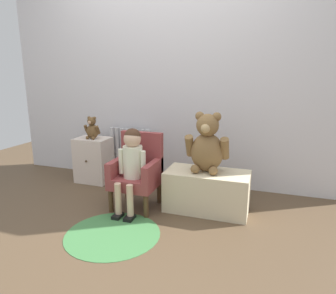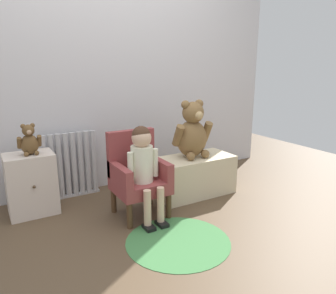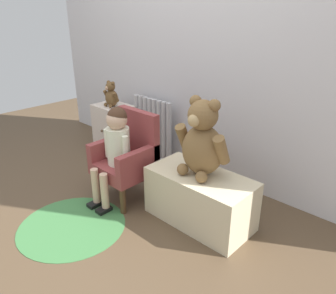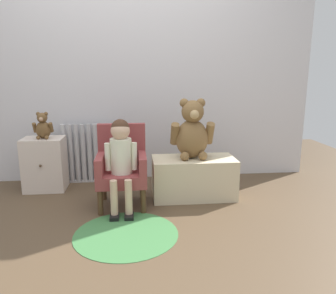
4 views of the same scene
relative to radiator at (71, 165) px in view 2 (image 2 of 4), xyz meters
name	(u,v)px [view 2 (image 2 of 4)]	position (x,y,z in m)	size (l,w,h in m)	color
ground_plane	(177,241)	(0.41, -1.15, -0.29)	(6.00, 6.00, 0.00)	brown
back_wall	(105,62)	(0.41, 0.12, 0.91)	(3.80, 0.05, 2.40)	silver
radiator	(71,165)	(0.00, 0.00, 0.00)	(0.50, 0.05, 0.59)	#B6B5B9
small_dresser	(31,184)	(-0.36, -0.18, -0.05)	(0.37, 0.30, 0.50)	beige
child_armchair	(138,174)	(0.37, -0.62, 0.04)	(0.40, 0.38, 0.67)	brown
child_figure	(143,160)	(0.37, -0.73, 0.18)	(0.25, 0.35, 0.73)	silver
low_bench	(194,175)	(0.99, -0.51, -0.12)	(0.72, 0.36, 0.36)	beige
large_teddy_bear	(192,132)	(0.98, -0.50, 0.29)	(0.38, 0.26, 0.52)	brown
small_teddy_bear	(29,141)	(-0.35, -0.21, 0.31)	(0.18, 0.12, 0.24)	brown
floor_rug	(179,241)	(0.41, -1.17, -0.29)	(0.72, 0.72, 0.01)	#3E7840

